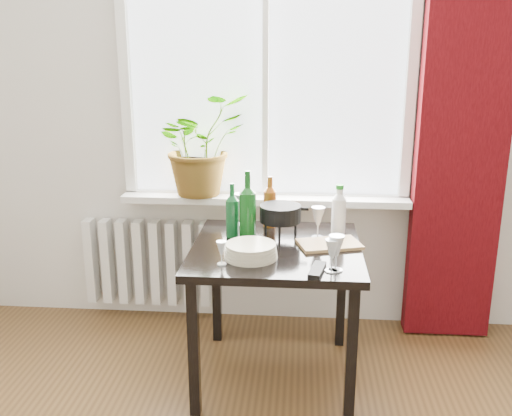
# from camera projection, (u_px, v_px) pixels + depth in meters

# --- Properties ---
(window) EXTENTS (1.72, 0.08, 1.62)m
(window) POSITION_uv_depth(u_px,v_px,m) (266.00, 66.00, 3.29)
(window) COLOR white
(window) RESTS_ON ground
(windowsill) EXTENTS (1.72, 0.20, 0.04)m
(windowsill) POSITION_uv_depth(u_px,v_px,m) (265.00, 199.00, 3.44)
(windowsill) COLOR silver
(windowsill) RESTS_ON ground
(curtain) EXTENTS (0.50, 0.12, 2.56)m
(curtain) POSITION_uv_depth(u_px,v_px,m) (464.00, 123.00, 3.19)
(curtain) COLOR #350408
(curtain) RESTS_ON ground
(radiator) EXTENTS (0.80, 0.10, 0.55)m
(radiator) POSITION_uv_depth(u_px,v_px,m) (148.00, 262.00, 3.65)
(radiator) COLOR silver
(radiator) RESTS_ON ground
(table) EXTENTS (0.85, 0.85, 0.74)m
(table) POSITION_uv_depth(u_px,v_px,m) (276.00, 263.00, 2.91)
(table) COLOR black
(table) RESTS_ON ground
(potted_plant) EXTENTS (0.72, 0.71, 0.61)m
(potted_plant) POSITION_uv_depth(u_px,v_px,m) (200.00, 144.00, 3.39)
(potted_plant) COLOR #23721E
(potted_plant) RESTS_ON windowsill
(wine_bottle_left) EXTENTS (0.07, 0.07, 0.29)m
(wine_bottle_left) POSITION_uv_depth(u_px,v_px,m) (232.00, 210.00, 2.99)
(wine_bottle_left) COLOR #0D471E
(wine_bottle_left) RESTS_ON table
(wine_bottle_right) EXTENTS (0.09, 0.09, 0.37)m
(wine_bottle_right) POSITION_uv_depth(u_px,v_px,m) (248.00, 205.00, 2.94)
(wine_bottle_right) COLOR #0C4211
(wine_bottle_right) RESTS_ON table
(bottle_amber) EXTENTS (0.08, 0.08, 0.30)m
(bottle_amber) POSITION_uv_depth(u_px,v_px,m) (270.00, 201.00, 3.16)
(bottle_amber) COLOR #7E3A0E
(bottle_amber) RESTS_ON table
(cleaning_bottle) EXTENTS (0.10, 0.10, 0.27)m
(cleaning_bottle) POSITION_uv_depth(u_px,v_px,m) (339.00, 209.00, 3.05)
(cleaning_bottle) COLOR silver
(cleaning_bottle) RESTS_ON table
(wineglass_front_right) EXTENTS (0.07, 0.07, 0.15)m
(wineglass_front_right) POSITION_uv_depth(u_px,v_px,m) (332.00, 255.00, 2.54)
(wineglass_front_right) COLOR silver
(wineglass_front_right) RESTS_ON table
(wineglass_far_right) EXTENTS (0.08, 0.08, 0.17)m
(wineglass_far_right) POSITION_uv_depth(u_px,v_px,m) (336.00, 253.00, 2.54)
(wineglass_far_right) COLOR silver
(wineglass_far_right) RESTS_ON table
(wineglass_back_center) EXTENTS (0.09, 0.09, 0.17)m
(wineglass_back_center) POSITION_uv_depth(u_px,v_px,m) (318.00, 222.00, 2.98)
(wineglass_back_center) COLOR #B1B5BF
(wineglass_back_center) RESTS_ON table
(wineglass_back_left) EXTENTS (0.09, 0.09, 0.19)m
(wineglass_back_left) POSITION_uv_depth(u_px,v_px,m) (241.00, 209.00, 3.20)
(wineglass_back_left) COLOR #B7BBC5
(wineglass_back_left) RESTS_ON table
(wineglass_front_left) EXTENTS (0.06, 0.06, 0.12)m
(wineglass_front_left) POSITION_uv_depth(u_px,v_px,m) (222.00, 253.00, 2.62)
(wineglass_front_left) COLOR white
(wineglass_front_left) RESTS_ON table
(plate_stack) EXTENTS (0.33, 0.33, 0.07)m
(plate_stack) POSITION_uv_depth(u_px,v_px,m) (251.00, 251.00, 2.71)
(plate_stack) COLOR beige
(plate_stack) RESTS_ON table
(fondue_pot) EXTENTS (0.32, 0.30, 0.17)m
(fondue_pot) POSITION_uv_depth(u_px,v_px,m) (280.00, 221.00, 3.01)
(fondue_pot) COLOR black
(fondue_pot) RESTS_ON table
(tv_remote) EXTENTS (0.09, 0.19, 0.02)m
(tv_remote) POSITION_uv_depth(u_px,v_px,m) (317.00, 270.00, 2.55)
(tv_remote) COLOR black
(tv_remote) RESTS_ON table
(cutting_board) EXTENTS (0.35, 0.27, 0.02)m
(cutting_board) POSITION_uv_depth(u_px,v_px,m) (329.00, 244.00, 2.89)
(cutting_board) COLOR #AA814D
(cutting_board) RESTS_ON table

